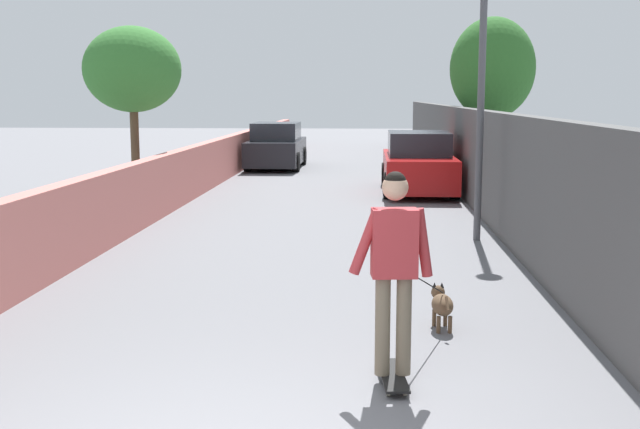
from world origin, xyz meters
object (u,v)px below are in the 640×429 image
Objects in this scene: dog at (442,304)px; car_far at (276,147)px; lamp_post at (482,63)px; skateboard at (392,376)px; car_near at (418,164)px; person_skateboarder at (394,257)px; tree_left_far at (132,70)px; tree_right_near at (492,69)px.

dog is 18.70m from car_far.
skateboard is at bearing 166.45° from lamp_post.
skateboard is 13.45m from car_near.
skateboard is 1.04m from person_skateboarder.
lamp_post is at bearing -120.57° from tree_left_far.
tree_right_near reaches higher than person_skateboarder.
lamp_post is 2.50× the size of person_skateboarder.
tree_right_near reaches higher than skateboard.
dog is 0.45× the size of car_near.
tree_right_near is 17.68m from skateboard.
lamp_post is at bearing -13.55° from skateboard.
skateboard is at bearing 160.82° from dog.
tree_right_near is 1.09× the size of lamp_post.
tree_right_near reaches higher than dog.
car_far is (2.83, 6.75, -2.51)m from tree_right_near.
tree_left_far is at bearing 26.68° from person_skateboarder.
car_far is at bearing 34.12° from car_near.
car_near is 1.02× the size of car_far.
skateboard is at bearing 168.75° from tree_right_near.
tree_right_near is 2.71× the size of person_skateboarder.
tree_left_far is 11.59m from dog.
tree_left_far reaches higher than dog.
person_skateboarder is at bearing 168.75° from tree_right_near.
car_far is (6.49, 4.40, -0.00)m from car_near.
tree_right_near is 15.98m from dog.
car_near is (2.33, -6.60, -2.30)m from tree_left_far.
skateboard is 0.19× the size of car_far.
skateboard is at bearing 175.56° from car_near.
skateboard is at bearing -170.42° from car_far.
car_near is 7.84m from car_far.
tree_left_far reaches higher than car_near.
tree_left_far is at bearing 123.83° from tree_right_near.
dog is (-5.20, 1.08, -2.70)m from lamp_post.
tree_left_far is at bearing 59.43° from lamp_post.
lamp_post is at bearing -174.80° from car_near.
person_skateboarder is (0.00, 0.00, 1.04)m from skateboard.
car_far is at bearing 9.58° from skateboard.
skateboard is at bearing -153.32° from tree_left_far.
lamp_post is 7.59m from skateboard.
person_skateboarder reaches higher than car_near.
tree_right_near is 1.18× the size of tree_left_far.
person_skateboarder is (-6.81, 1.64, -1.87)m from lamp_post.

